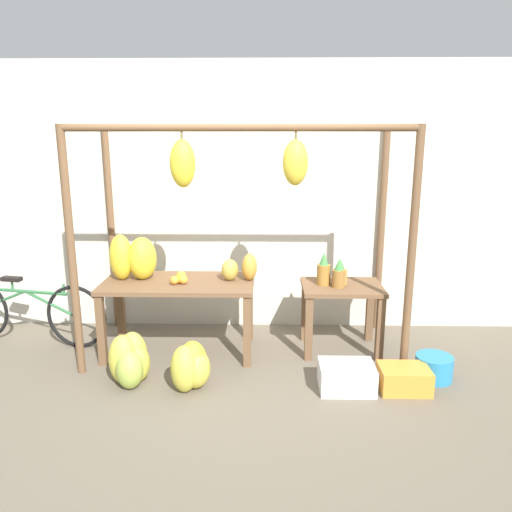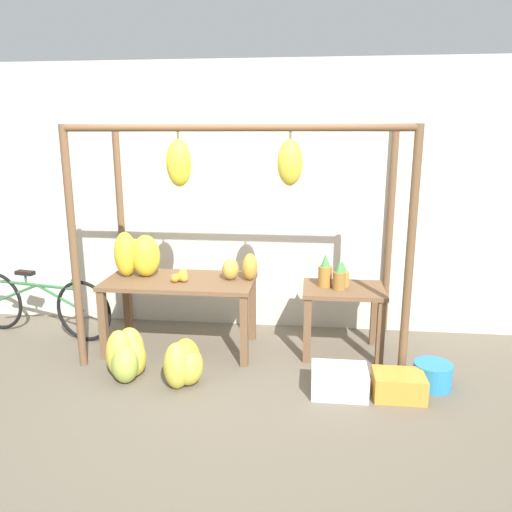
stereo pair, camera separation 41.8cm
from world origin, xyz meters
name	(u,v)px [view 2 (the right image)]	position (x,y,z in m)	size (l,w,h in m)	color
ground_plane	(232,387)	(0.00, 0.00, 0.00)	(20.00, 20.00, 0.00)	#665B4C
shop_wall_back	(252,199)	(0.00, 1.48, 1.40)	(8.00, 0.08, 2.80)	beige
stall_awning	(239,203)	(-0.01, 0.56, 1.48)	(2.93, 1.25, 2.15)	brown
display_table_main	(180,290)	(-0.61, 0.73, 0.61)	(1.43, 0.72, 0.71)	brown
display_table_side	(343,303)	(0.95, 0.80, 0.51)	(0.76, 0.57, 0.66)	brown
banana_pile_on_table	(137,255)	(-1.05, 0.78, 0.92)	(0.54, 0.37, 0.44)	yellow
orange_pile	(181,276)	(-0.59, 0.68, 0.76)	(0.16, 0.22, 0.09)	orange
pineapple_cluster	(335,275)	(0.86, 0.80, 0.78)	(0.29, 0.24, 0.32)	olive
banana_pile_ground_left	(126,356)	(-0.94, 0.09, 0.20)	(0.39, 0.47, 0.44)	gold
banana_pile_ground_right	(184,364)	(-0.40, -0.01, 0.19)	(0.40, 0.41, 0.41)	gold
fruit_crate_white	(339,381)	(0.89, 0.00, 0.11)	(0.45, 0.34, 0.22)	silver
blue_bucket	(433,375)	(1.67, 0.20, 0.11)	(0.32, 0.32, 0.21)	teal
parked_bicycle	(39,304)	(-2.19, 0.90, 0.34)	(1.70, 0.36, 0.69)	black
papaya_pile	(242,268)	(-0.02, 0.77, 0.83)	(0.38, 0.21, 0.26)	gold
fruit_crate_purple	(399,385)	(1.36, 0.00, 0.10)	(0.41, 0.30, 0.20)	orange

